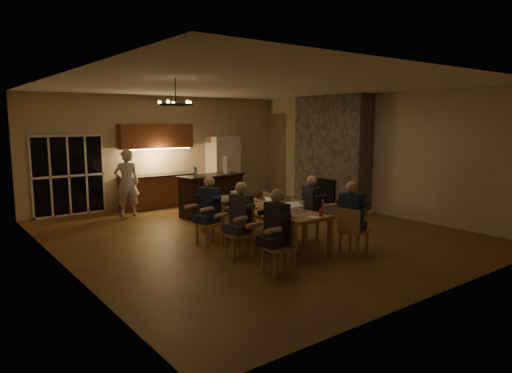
% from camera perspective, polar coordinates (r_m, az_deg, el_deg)
% --- Properties ---
extents(floor, '(9.00, 9.00, 0.00)m').
position_cam_1_polar(floor, '(10.20, -0.31, -5.84)').
color(floor, brown).
rests_on(floor, ground).
extents(back_wall, '(8.00, 0.04, 3.20)m').
position_cam_1_polar(back_wall, '(13.81, -11.66, 4.38)').
color(back_wall, beige).
rests_on(back_wall, ground).
extents(left_wall, '(0.04, 9.00, 3.20)m').
position_cam_1_polar(left_wall, '(8.20, -23.45, 1.42)').
color(left_wall, beige).
rests_on(left_wall, ground).
extents(right_wall, '(0.04, 9.00, 3.20)m').
position_cam_1_polar(right_wall, '(12.75, 14.35, 4.00)').
color(right_wall, beige).
rests_on(right_wall, ground).
extents(ceiling, '(8.00, 9.00, 0.04)m').
position_cam_1_polar(ceiling, '(9.93, -0.32, 12.51)').
color(ceiling, white).
rests_on(ceiling, back_wall).
extents(french_doors, '(1.86, 0.08, 2.10)m').
position_cam_1_polar(french_doors, '(12.89, -22.38, 1.22)').
color(french_doors, black).
rests_on(french_doors, ground).
extents(fireplace, '(0.58, 2.50, 3.20)m').
position_cam_1_polar(fireplace, '(13.29, 9.43, 4.30)').
color(fireplace, '#6D6255').
rests_on(fireplace, ground).
extents(kitchenette, '(2.24, 0.68, 2.40)m').
position_cam_1_polar(kitchenette, '(13.43, -12.17, 2.55)').
color(kitchenette, brown).
rests_on(kitchenette, ground).
extents(refrigerator, '(0.90, 0.68, 2.00)m').
position_cam_1_polar(refrigerator, '(14.46, -4.14, 2.30)').
color(refrigerator, '#F0E2C9').
rests_on(refrigerator, ground).
extents(dining_table, '(1.10, 3.03, 0.75)m').
position_cam_1_polar(dining_table, '(9.28, 0.58, -4.86)').
color(dining_table, '#A07C40').
rests_on(dining_table, ground).
extents(bar_island, '(1.87, 0.90, 1.08)m').
position_cam_1_polar(bar_island, '(12.10, -5.57, -1.05)').
color(bar_island, black).
rests_on(bar_island, ground).
extents(chair_left_near, '(0.49, 0.49, 0.89)m').
position_cam_1_polar(chair_left_near, '(7.46, 2.81, -7.58)').
color(chair_left_near, tan).
rests_on(chair_left_near, ground).
extents(chair_left_mid, '(0.52, 0.52, 0.89)m').
position_cam_1_polar(chair_left_mid, '(8.32, -2.16, -5.91)').
color(chair_left_mid, tan).
rests_on(chair_left_mid, ground).
extents(chair_left_far, '(0.45, 0.45, 0.89)m').
position_cam_1_polar(chair_left_far, '(9.21, -5.87, -4.57)').
color(chair_left_far, tan).
rests_on(chair_left_far, ground).
extents(chair_right_near, '(0.52, 0.52, 0.89)m').
position_cam_1_polar(chair_right_near, '(8.70, 12.16, -5.46)').
color(chair_right_near, tan).
rests_on(chair_right_near, ground).
extents(chair_right_mid, '(0.48, 0.48, 0.89)m').
position_cam_1_polar(chair_right_mid, '(9.48, 6.15, -4.20)').
color(chair_right_mid, tan).
rests_on(chair_right_mid, ground).
extents(chair_right_far, '(0.53, 0.53, 0.89)m').
position_cam_1_polar(chair_right_far, '(10.32, 2.47, -3.15)').
color(chair_right_far, tan).
rests_on(chair_right_far, ground).
extents(person_left_near, '(0.61, 0.61, 1.38)m').
position_cam_1_polar(person_left_near, '(7.50, 2.61, -5.54)').
color(person_left_near, '#262832').
rests_on(person_left_near, ground).
extents(person_right_near, '(0.71, 0.71, 1.38)m').
position_cam_1_polar(person_right_near, '(8.63, 11.78, -3.89)').
color(person_right_near, '#1B2D45').
rests_on(person_right_near, ground).
extents(person_left_mid, '(0.71, 0.71, 1.38)m').
position_cam_1_polar(person_left_mid, '(8.34, -1.85, -4.14)').
color(person_left_mid, '#3C4147').
rests_on(person_left_mid, ground).
extents(person_right_mid, '(0.71, 0.71, 1.38)m').
position_cam_1_polar(person_right_mid, '(9.40, 6.94, -2.80)').
color(person_right_mid, '#262832').
rests_on(person_right_mid, ground).
extents(person_left_far, '(0.69, 0.69, 1.38)m').
position_cam_1_polar(person_left_far, '(9.24, -5.81, -2.97)').
color(person_left_far, '#1B2D45').
rests_on(person_left_far, ground).
extents(standing_person, '(0.69, 0.50, 1.76)m').
position_cam_1_polar(standing_person, '(12.32, -15.86, 0.44)').
color(standing_person, silver).
rests_on(standing_person, ground).
extents(chandelier, '(0.58, 0.58, 0.03)m').
position_cam_1_polar(chandelier, '(8.08, -10.00, 10.05)').
color(chandelier, black).
rests_on(chandelier, ceiling).
extents(laptop_a, '(0.40, 0.38, 0.23)m').
position_cam_1_polar(laptop_a, '(8.28, 3.66, -3.03)').
color(laptop_a, silver).
rests_on(laptop_a, dining_table).
extents(laptop_b, '(0.34, 0.31, 0.23)m').
position_cam_1_polar(laptop_b, '(8.75, 5.21, -2.44)').
color(laptop_b, silver).
rests_on(laptop_b, dining_table).
extents(laptop_c, '(0.38, 0.36, 0.23)m').
position_cam_1_polar(laptop_c, '(9.07, -0.98, -2.03)').
color(laptop_c, silver).
rests_on(laptop_c, dining_table).
extents(laptop_d, '(0.40, 0.38, 0.23)m').
position_cam_1_polar(laptop_d, '(9.27, 2.34, -1.81)').
color(laptop_d, silver).
rests_on(laptop_d, dining_table).
extents(laptop_e, '(0.37, 0.34, 0.23)m').
position_cam_1_polar(laptop_e, '(9.91, -4.27, -1.18)').
color(laptop_e, silver).
rests_on(laptop_e, dining_table).
extents(laptop_f, '(0.39, 0.36, 0.23)m').
position_cam_1_polar(laptop_f, '(10.24, -1.76, -0.86)').
color(laptop_f, silver).
rests_on(laptop_f, dining_table).
extents(mug_front, '(0.08, 0.08, 0.10)m').
position_cam_1_polar(mug_front, '(8.76, 2.45, -2.81)').
color(mug_front, white).
rests_on(mug_front, dining_table).
extents(mug_mid, '(0.08, 0.08, 0.10)m').
position_cam_1_polar(mug_mid, '(9.73, -1.07, -1.71)').
color(mug_mid, white).
rests_on(mug_mid, dining_table).
extents(mug_back, '(0.08, 0.08, 0.10)m').
position_cam_1_polar(mug_back, '(9.70, -3.99, -1.76)').
color(mug_back, white).
rests_on(mug_back, dining_table).
extents(redcup_near, '(0.09, 0.09, 0.12)m').
position_cam_1_polar(redcup_near, '(8.44, 8.13, -3.25)').
color(redcup_near, red).
rests_on(redcup_near, dining_table).
extents(redcup_mid, '(0.08, 0.08, 0.12)m').
position_cam_1_polar(redcup_mid, '(9.26, -3.20, -2.16)').
color(redcup_mid, red).
rests_on(redcup_mid, dining_table).
extents(redcup_far, '(0.09, 0.09, 0.12)m').
position_cam_1_polar(redcup_far, '(10.38, -3.03, -1.04)').
color(redcup_far, red).
rests_on(redcup_far, dining_table).
extents(can_silver, '(0.07, 0.07, 0.12)m').
position_cam_1_polar(can_silver, '(8.69, 3.84, -2.84)').
color(can_silver, '#B2B2B7').
rests_on(can_silver, dining_table).
extents(can_cola, '(0.07, 0.07, 0.12)m').
position_cam_1_polar(can_cola, '(10.30, -5.05, -1.14)').
color(can_cola, '#3F0F0C').
rests_on(can_cola, dining_table).
extents(can_right, '(0.07, 0.07, 0.12)m').
position_cam_1_polar(can_right, '(9.65, 1.64, -1.74)').
color(can_right, '#B2B2B7').
rests_on(can_right, dining_table).
extents(plate_near, '(0.25, 0.25, 0.02)m').
position_cam_1_polar(plate_near, '(9.03, 4.31, -2.77)').
color(plate_near, white).
rests_on(plate_near, dining_table).
extents(plate_left, '(0.26, 0.26, 0.02)m').
position_cam_1_polar(plate_left, '(8.39, 2.44, -3.59)').
color(plate_left, white).
rests_on(plate_left, dining_table).
extents(plate_far, '(0.23, 0.23, 0.02)m').
position_cam_1_polar(plate_far, '(10.07, -0.61, -1.61)').
color(plate_far, white).
rests_on(plate_far, dining_table).
extents(notepad, '(0.17, 0.22, 0.01)m').
position_cam_1_polar(notepad, '(8.27, 7.19, -3.84)').
color(notepad, white).
rests_on(notepad, dining_table).
extents(bar_bottle, '(0.07, 0.07, 0.24)m').
position_cam_1_polar(bar_bottle, '(11.71, -7.57, 1.87)').
color(bar_bottle, '#99999E').
rests_on(bar_bottle, bar_island).
extents(bar_blender, '(0.18, 0.18, 0.45)m').
position_cam_1_polar(bar_blender, '(12.30, -3.72, 2.71)').
color(bar_blender, silver).
rests_on(bar_blender, bar_island).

